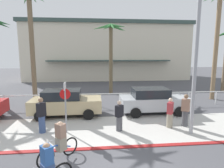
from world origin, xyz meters
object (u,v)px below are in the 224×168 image
Objects in this scene: car_tan_1 at (65,103)px; pedestrian_0 at (185,111)px; palm_tree_3 at (111,40)px; pedestrian_3 at (119,117)px; palm_tree_4 at (219,21)px; cyclist_blue_1 at (60,142)px; pedestrian_2 at (42,117)px; car_silver_2 at (153,100)px; palm_tree_2 at (30,20)px; streetlight_curb at (199,46)px; stop_sign_bike_lane at (65,100)px; pedestrian_1 at (170,114)px.

pedestrian_0 is (6.73, -2.45, -0.04)m from car_tan_1.
pedestrian_3 is (-0.43, -9.42, -4.57)m from palm_tree_3.
palm_tree_4 reaches higher than pedestrian_0.
pedestrian_2 is at bearing 117.00° from cyclist_blue_1.
car_tan_1 is 1.00× the size of car_silver_2.
pedestrian_2 is 3.87m from pedestrian_3.
palm_tree_2 reaches higher than pedestrian_2.
streetlight_curb is 8.18m from pedestrian_2.
stop_sign_bike_lane reaches higher than pedestrian_3.
pedestrian_3 is (-3.48, 0.95, -3.54)m from streetlight_curb.
cyclist_blue_1 is (0.52, -5.18, -0.18)m from car_tan_1.
palm_tree_2 reaches higher than stop_sign_bike_lane.
pedestrian_1 is (5.82, -2.56, -0.12)m from car_tan_1.
pedestrian_1 is (2.32, -9.24, -4.55)m from palm_tree_3.
car_tan_1 is (-0.40, 2.68, -0.81)m from stop_sign_bike_lane.
palm_tree_4 reaches higher than car_tan_1.
pedestrian_3 is (3.87, -0.14, -0.11)m from pedestrian_2.
stop_sign_bike_lane is 1.71× the size of cyclist_blue_1.
car_tan_1 is 5.69m from car_silver_2.
pedestrian_0 is (1.04, -2.45, -0.04)m from car_silver_2.
streetlight_curb is at bearing -37.05° from palm_tree_2.
pedestrian_1 is at bearing 1.29° from stop_sign_bike_lane.
stop_sign_bike_lane is 6.75m from streetlight_curb.
palm_tree_3 is at bearing 65.11° from pedestrian_2.
streetlight_curb is 4.58× the size of pedestrian_1.
palm_tree_3 is at bearing 106.36° from streetlight_curb.
stop_sign_bike_lane is 2.83m from pedestrian_3.
car_silver_2 is (-0.86, 3.70, -3.41)m from streetlight_curb.
pedestrian_0 is at bearing 7.13° from pedestrian_1.
streetlight_curb is 0.83× the size of palm_tree_4.
pedestrian_2 is at bearing 176.00° from stop_sign_bike_lane.
pedestrian_1 reaches higher than cyclist_blue_1.
cyclist_blue_1 is at bearing -134.94° from car_silver_2.
palm_tree_2 is 1.96× the size of car_tan_1.
car_tan_1 is at bearing 156.26° from pedestrian_1.
cyclist_blue_1 is at bearing -136.33° from pedestrian_3.
pedestrian_2 is at bearing -155.13° from palm_tree_4.
pedestrian_2 reaches higher than cyclist_blue_1.
stop_sign_bike_lane reaches higher than pedestrian_1.
stop_sign_bike_lane is 5.99m from car_silver_2.
pedestrian_1 is at bearing 3.80° from pedestrian_3.
streetlight_curb is 5.00× the size of cyclist_blue_1.
car_tan_1 is at bearing -50.06° from palm_tree_2.
palm_tree_3 is 13.07m from cyclist_blue_1.
pedestrian_3 is at bearing -176.20° from pedestrian_1.
stop_sign_bike_lane is 2.83m from car_tan_1.
pedestrian_2 is (-6.49, -2.60, -0.02)m from car_silver_2.
pedestrian_2 reaches higher than car_tan_1.
car_tan_1 is 2.69× the size of pedestrian_1.
car_silver_2 is at bearing 46.36° from pedestrian_3.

